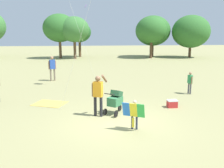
{
  "coord_description": "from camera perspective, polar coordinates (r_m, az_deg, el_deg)",
  "views": [
    {
      "loc": [
        -1.24,
        -8.93,
        3.37
      ],
      "look_at": [
        -0.08,
        1.02,
        1.3
      ],
      "focal_mm": 39.46,
      "sensor_mm": 36.0,
      "label": 1
    }
  ],
  "objects": [
    {
      "name": "person_couple_left",
      "position": [
        18.14,
        -13.66,
        3.97
      ],
      "size": [
        0.53,
        0.37,
        1.77
      ],
      "color": "#7F705B",
      "rests_on": "ground"
    },
    {
      "name": "child_with_butterfly_kite",
      "position": [
        8.74,
        5.2,
        -6.45
      ],
      "size": [
        0.78,
        0.53,
        1.07
      ],
      "color": "#33384C",
      "rests_on": "ground"
    },
    {
      "name": "cooler_box",
      "position": [
        11.75,
        13.76,
        -4.44
      ],
      "size": [
        0.45,
        0.33,
        0.35
      ],
      "color": "red",
      "rests_on": "ground"
    },
    {
      "name": "person_adult_flyer",
      "position": [
        10.03,
        -3.25,
        -1.89
      ],
      "size": [
        0.67,
        0.49,
        1.77
      ],
      "color": "#232328",
      "rests_on": "ground"
    },
    {
      "name": "stroller",
      "position": [
        10.43,
        0.77,
        -3.68
      ],
      "size": [
        0.91,
        1.04,
        1.03
      ],
      "color": "black",
      "rests_on": "ground"
    },
    {
      "name": "ground_plane",
      "position": [
        9.62,
        1.2,
        -8.82
      ],
      "size": [
        120.0,
        120.0,
        0.0
      ],
      "primitive_type": "plane",
      "color": "#938E5B"
    },
    {
      "name": "person_red_shirt",
      "position": [
        14.48,
        17.62,
        0.65
      ],
      "size": [
        0.21,
        0.4,
        1.25
      ],
      "color": "#4C4C51",
      "rests_on": "ground"
    },
    {
      "name": "picnic_blanket",
      "position": [
        12.42,
        -14.23,
        -4.4
      ],
      "size": [
        1.8,
        1.61,
        0.02
      ],
      "primitive_type": "cube",
      "rotation": [
        0.0,
        0.0,
        -0.39
      ],
      "color": "gold",
      "rests_on": "ground"
    },
    {
      "name": "treeline_distant",
      "position": [
        35.0,
        -1.96,
        12.43
      ],
      "size": [
        33.8,
        8.35,
        6.61
      ],
      "color": "brown",
      "rests_on": "ground"
    }
  ]
}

